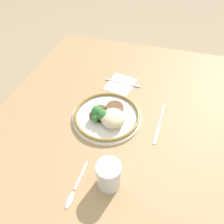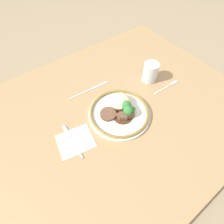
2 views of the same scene
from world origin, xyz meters
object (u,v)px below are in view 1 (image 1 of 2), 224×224
Objects in this scene: juice_glass at (109,176)px; fork at (126,83)px; spoon at (73,194)px; plate at (107,115)px; knife at (159,125)px.

fork is at bearing -172.90° from juice_glass.
juice_glass is 0.12m from spoon.
plate reaches higher than fork.
fork is 0.28m from knife.
juice_glass reaches higher than plate.
spoon is (0.06, -0.10, -0.04)m from juice_glass.
fork reaches higher than knife.
plate is 0.24m from fork.
juice_glass is at bearing -80.42° from fork.
juice_glass is at bearing 17.69° from plate.
plate is 1.68× the size of spoon.
juice_glass is 0.46× the size of knife.
plate is at bearing -79.96° from knife.
plate is 0.27m from juice_glass.
plate is 0.21m from knife.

